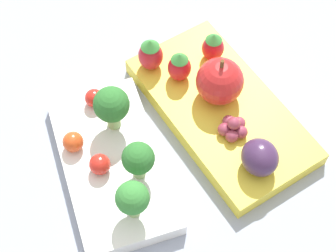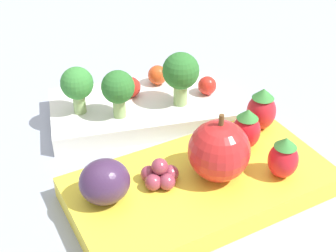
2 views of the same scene
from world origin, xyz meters
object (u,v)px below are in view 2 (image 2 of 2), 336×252
strawberry_1 (283,158)px  grape_cluster (160,174)px  cherry_tomato_1 (207,86)px  cherry_tomato_2 (131,87)px  broccoli_floret_1 (118,89)px  bento_box_savoury (142,109)px  bento_box_fruit (200,186)px  broccoli_floret_2 (181,73)px  cherry_tomato_0 (158,75)px  apple (219,151)px  strawberry_2 (261,109)px  plum (105,182)px  broccoli_floret_0 (77,85)px  strawberry_0 (246,129)px

strawberry_1 → grape_cluster: size_ratio=1.21×
cherry_tomato_1 → cherry_tomato_2: bearing=162.4°
broccoli_floret_1 → cherry_tomato_1: broccoli_floret_1 is taller
cherry_tomato_1 → strawberry_1: strawberry_1 is taller
bento_box_savoury → bento_box_fruit: (0.01, -0.14, 0.00)m
cherry_tomato_2 → strawberry_1: bearing=-65.0°
broccoli_floret_2 → cherry_tomato_1: bearing=13.9°
strawberry_1 → cherry_tomato_0: bearing=103.2°
broccoli_floret_2 → cherry_tomato_0: size_ratio=2.64×
cherry_tomato_2 → apple: 0.16m
broccoli_floret_1 → strawberry_1: 0.17m
bento_box_savoury → strawberry_2: size_ratio=4.63×
bento_box_savoury → cherry_tomato_0: size_ratio=9.13×
bento_box_savoury → plum: plum is taller
bento_box_fruit → cherry_tomato_1: 0.14m
cherry_tomato_1 → broccoli_floret_0: bearing=174.5°
grape_cluster → bento_box_savoury: bearing=78.2°
cherry_tomato_0 → grape_cluster: 0.17m
apple → strawberry_2: bearing=35.6°
broccoli_floret_1 → broccoli_floret_2: size_ratio=0.87×
cherry_tomato_0 → broccoli_floret_2: bearing=-81.0°
strawberry_0 → plum: strawberry_0 is taller
cherry_tomato_2 → strawberry_0: strawberry_0 is taller
cherry_tomato_1 → strawberry_0: 0.10m
broccoli_floret_0 → strawberry_2: (0.16, -0.09, -0.01)m
bento_box_fruit → broccoli_floret_2: broccoli_floret_2 is taller
bento_box_savoury → cherry_tomato_2: cherry_tomato_2 is taller
broccoli_floret_2 → cherry_tomato_2: broccoli_floret_2 is taller
bento_box_savoury → plum: 0.16m
broccoli_floret_1 → strawberry_2: broccoli_floret_1 is taller
broccoli_floret_0 → plum: size_ratio=1.24×
bento_box_savoury → broccoli_floret_2: size_ratio=3.46×
broccoli_floret_2 → strawberry_2: broccoli_floret_2 is taller
bento_box_savoury → grape_cluster: bearing=-101.8°
broccoli_floret_0 → cherry_tomato_2: broccoli_floret_0 is taller
cherry_tomato_2 → grape_cluster: (-0.02, -0.15, -0.00)m
strawberry_1 → plum: size_ratio=0.96×
cherry_tomato_2 → strawberry_2: (0.10, -0.10, 0.01)m
strawberry_2 → grape_cluster: bearing=-160.9°
cherry_tomato_2 → plum: bearing=-114.2°
cherry_tomato_1 → bento_box_fruit: bearing=-116.9°
bento_box_fruit → broccoli_floret_1: broccoli_floret_1 is taller
strawberry_2 → broccoli_floret_2: bearing=128.7°
plum → grape_cluster: plum is taller
cherry_tomato_2 → bento_box_savoury: bearing=-62.0°
cherry_tomato_2 → strawberry_1: 0.19m
broccoli_floret_1 → cherry_tomato_0: (0.06, 0.05, -0.02)m
strawberry_0 → grape_cluster: size_ratio=1.25×
broccoli_floret_1 → broccoli_floret_2: bearing=0.2°
broccoli_floret_1 → strawberry_2: size_ratio=1.17×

